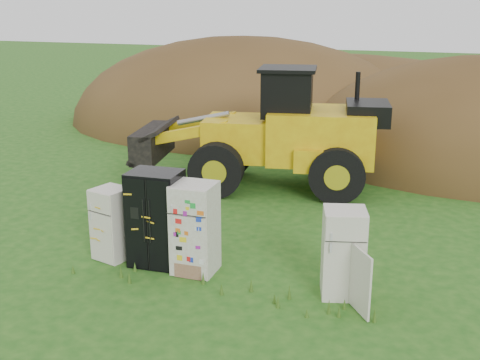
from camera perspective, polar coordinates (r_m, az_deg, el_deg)
The scene contains 8 objects.
ground at distance 12.31m, azimuth -1.70°, elevation -8.89°, with size 120.00×120.00×0.00m, color #1C4F15.
fridge_leftmost at distance 13.04m, azimuth -12.00°, elevation -4.06°, with size 0.68×0.66×1.55m, color silver, non-canonical shape.
fridge_black_side at distance 12.53m, azimuth -7.95°, elevation -3.62°, with size 1.04×0.82×2.00m, color black, non-canonical shape.
fridge_sticker at distance 12.11m, azimuth -4.29°, elevation -4.57°, with size 0.83×0.77×1.86m, color silver, non-canonical shape.
fridge_open_door at distance 11.31m, azimuth 9.77°, elevation -6.82°, with size 0.76×0.71×1.69m, color silver, non-canonical shape.
wheel_loader at distance 17.57m, azimuth 1.56°, elevation 4.96°, with size 7.28×2.95×3.52m, color gold, non-canonical shape.
dirt_mound_left at distance 27.23m, azimuth 0.36°, elevation 5.34°, with size 16.18×12.13×7.77m, color #463016.
dirt_mound_back at distance 28.74m, azimuth 9.46°, elevation 5.71°, with size 19.09×12.73×6.00m, color #463016.
Camera 1 is at (4.21, -10.29, 5.28)m, focal length 45.00 mm.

